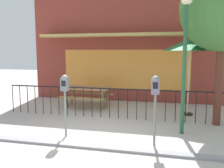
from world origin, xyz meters
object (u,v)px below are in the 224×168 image
(picnic_table_left, at_px, (87,91))
(parking_meter_far, at_px, (65,89))
(street_lamp, at_px, (185,43))
(patio_umbrella, at_px, (190,45))
(street_tree, at_px, (223,10))
(parking_meter_near, at_px, (155,92))

(picnic_table_left, relative_size, parking_meter_far, 1.21)
(parking_meter_far, relative_size, street_lamp, 0.44)
(patio_umbrella, relative_size, street_lamp, 0.72)
(street_tree, bearing_deg, street_lamp, -135.39)
(parking_meter_near, xyz_separation_m, parking_meter_far, (-2.19, 0.09, -0.03))
(parking_meter_far, relative_size, street_tree, 0.35)
(picnic_table_left, relative_size, street_lamp, 0.53)
(picnic_table_left, distance_m, parking_meter_far, 3.27)
(street_tree, relative_size, street_lamp, 1.26)
(patio_umbrella, bearing_deg, parking_meter_near, -107.86)
(parking_meter_near, xyz_separation_m, street_tree, (1.68, 1.95, 2.02))
(patio_umbrella, height_order, street_tree, street_tree)
(street_tree, xyz_separation_m, street_lamp, (-1.03, -1.01, -0.92))
(patio_umbrella, distance_m, parking_meter_far, 4.38)
(parking_meter_near, distance_m, parking_meter_far, 2.20)
(patio_umbrella, xyz_separation_m, street_tree, (0.74, -0.98, 0.93))
(parking_meter_far, bearing_deg, street_tree, 25.70)
(street_lamp, bearing_deg, street_tree, 44.61)
(parking_meter_far, xyz_separation_m, street_lamp, (2.85, 0.85, 1.13))
(picnic_table_left, relative_size, street_tree, 0.42)
(parking_meter_near, height_order, parking_meter_far, parking_meter_near)
(parking_meter_near, relative_size, parking_meter_far, 1.02)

